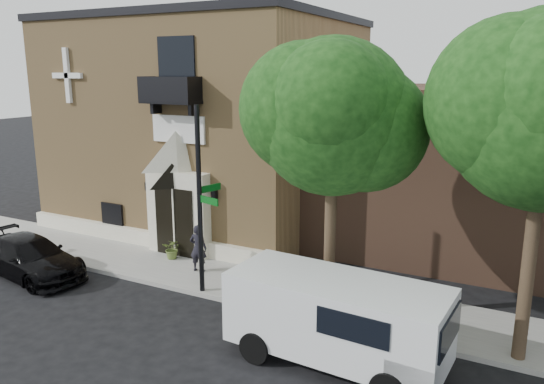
# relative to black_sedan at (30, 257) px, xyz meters

# --- Properties ---
(ground) EXTENTS (120.00, 120.00, 0.00)m
(ground) POSITION_rel_black_sedan_xyz_m (4.43, 1.23, -0.68)
(ground) COLOR black
(ground) RESTS_ON ground
(sidewalk) EXTENTS (42.00, 3.00, 0.15)m
(sidewalk) POSITION_rel_black_sedan_xyz_m (5.43, 2.73, -0.61)
(sidewalk) COLOR gray
(sidewalk) RESTS_ON ground
(church) EXTENTS (12.20, 11.01, 9.30)m
(church) POSITION_rel_black_sedan_xyz_m (1.45, 9.18, 3.95)
(church) COLOR tan
(church) RESTS_ON ground
(street_tree_left) EXTENTS (4.97, 4.38, 7.77)m
(street_tree_left) POSITION_rel_black_sedan_xyz_m (10.46, 1.57, 5.18)
(street_tree_left) COLOR #38281C
(street_tree_left) RESTS_ON sidewalk
(black_sedan) EXTENTS (4.95, 2.60, 1.37)m
(black_sedan) POSITION_rel_black_sedan_xyz_m (0.00, 0.00, 0.00)
(black_sedan) COLOR black
(black_sedan) RESTS_ON ground
(cargo_van) EXTENTS (5.43, 2.52, 2.16)m
(cargo_van) POSITION_rel_black_sedan_xyz_m (11.64, -0.41, 0.52)
(cargo_van) COLOR white
(cargo_van) RESTS_ON ground
(street_sign) EXTENTS (0.91, 1.08, 5.88)m
(street_sign) POSITION_rel_black_sedan_xyz_m (6.26, 1.44, 2.43)
(street_sign) COLOR black
(street_sign) RESTS_ON sidewalk
(fire_hydrant) EXTENTS (0.50, 0.40, 0.87)m
(fire_hydrant) POSITION_rel_black_sedan_xyz_m (9.57, 1.59, -0.11)
(fire_hydrant) COLOR #B00017
(fire_hydrant) RESTS_ON sidewalk
(dumpster) EXTENTS (1.91, 1.33, 1.13)m
(dumpster) POSITION_rel_black_sedan_xyz_m (9.80, 2.09, 0.04)
(dumpster) COLOR black
(dumpster) RESTS_ON sidewalk
(planter) EXTENTS (0.85, 0.79, 0.77)m
(planter) POSITION_rel_black_sedan_xyz_m (3.57, 3.35, -0.15)
(planter) COLOR #596E2F
(planter) RESTS_ON sidewalk
(pedestrian_near) EXTENTS (0.69, 0.53, 1.68)m
(pedestrian_near) POSITION_rel_black_sedan_xyz_m (5.15, 2.77, 0.30)
(pedestrian_near) COLOR black
(pedestrian_near) RESTS_ON sidewalk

